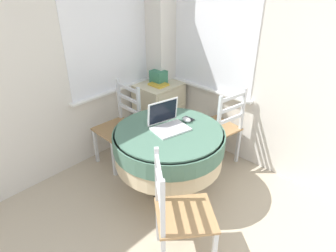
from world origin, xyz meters
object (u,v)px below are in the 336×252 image
laptop (168,123)px  dining_chair_near_right_window (220,128)px  round_dining_table (169,145)px  corner_cabinet (159,111)px  book_on_cabinet (159,84)px  dining_chair_camera_near (179,215)px  dining_chair_near_back_window (120,127)px  computer_mouse (187,120)px  cell_phone (188,119)px  storage_box (159,77)px

laptop → dining_chair_near_right_window: bearing=-7.8°
round_dining_table → corner_cabinet: 1.15m
laptop → book_on_cabinet: (0.66, 0.77, -0.00)m
laptop → dining_chair_near_right_window: laptop is taller
dining_chair_camera_near → dining_chair_near_right_window: bearing=22.0°
round_dining_table → laptop: size_ratio=2.80×
round_dining_table → dining_chair_near_back_window: size_ratio=1.12×
computer_mouse → round_dining_table: bearing=177.0°
dining_chair_camera_near → round_dining_table: bearing=48.4°
cell_phone → corner_cabinet: 1.01m
computer_mouse → cell_phone: bearing=23.7°
cell_phone → round_dining_table: bearing=-177.7°
round_dining_table → dining_chair_camera_near: dining_chair_camera_near is taller
round_dining_table → corner_cabinet: corner_cabinet is taller
cell_phone → dining_chair_near_back_window: size_ratio=0.12×
laptop → cell_phone: (0.27, -0.03, -0.05)m
computer_mouse → cell_phone: 0.06m
corner_cabinet → dining_chair_near_right_window: bearing=-87.1°
dining_chair_near_back_window → laptop: bearing=-90.3°
dining_chair_camera_near → corner_cabinet: (1.27, 1.45, -0.07)m
dining_chair_near_back_window → round_dining_table: bearing=-92.4°
cell_phone → laptop: bearing=174.1°
round_dining_table → computer_mouse: 0.31m
round_dining_table → laptop: bearing=54.0°
dining_chair_near_right_window → laptop: bearing=172.2°
dining_chair_near_right_window → storage_box: size_ratio=5.29×
dining_chair_near_right_window → book_on_cabinet: (-0.10, 0.88, 0.33)m
cell_phone → dining_chair_near_back_window: bearing=109.0°
corner_cabinet → computer_mouse: bearing=-119.6°
round_dining_table → dining_chair_camera_near: bearing=-131.6°
round_dining_table → dining_chair_near_back_window: (0.03, 0.79, -0.12)m
laptop → corner_cabinet: size_ratio=0.49×
round_dining_table → computer_mouse: (0.25, -0.01, 0.18)m
laptop → storage_box: bearing=49.0°
dining_chair_near_back_window → storage_box: (0.72, 0.08, 0.39)m
book_on_cabinet → computer_mouse: bearing=-118.2°
computer_mouse → dining_chair_camera_near: 1.01m
round_dining_table → cell_phone: size_ratio=9.27×
storage_box → corner_cabinet: bearing=-127.9°
storage_box → book_on_cabinet: (-0.07, -0.07, -0.07)m
laptop → storage_box: (0.73, 0.84, 0.06)m
round_dining_table → computer_mouse: size_ratio=11.44×
cell_phone → dining_chair_camera_near: (-0.83, -0.61, -0.28)m
cell_phone → dining_chair_near_right_window: 0.57m
dining_chair_near_back_window → book_on_cabinet: 0.73m
dining_chair_near_back_window → dining_chair_near_right_window: size_ratio=1.00×
dining_chair_near_back_window → book_on_cabinet: (0.66, 0.02, 0.33)m
computer_mouse → book_on_cabinet: book_on_cabinet is taller
laptop → cell_phone: size_ratio=3.31×
laptop → dining_chair_near_back_window: size_ratio=0.40×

